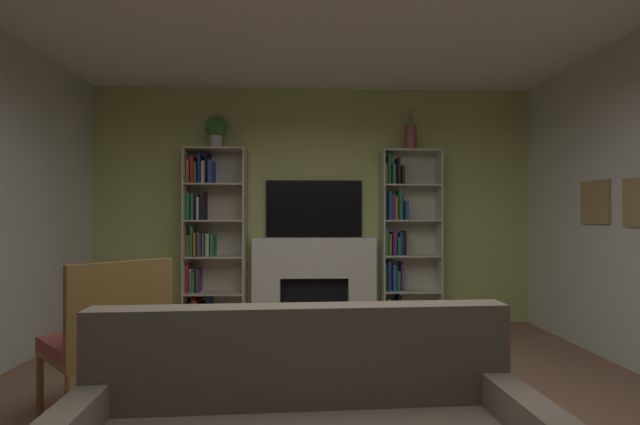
# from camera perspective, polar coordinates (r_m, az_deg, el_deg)

# --- Properties ---
(wall_back_accent) EXTENTS (5.43, 0.06, 2.89)m
(wall_back_accent) POSITION_cam_1_polar(r_m,az_deg,el_deg) (5.50, -0.78, 0.80)
(wall_back_accent) COLOR #B7BF6C
(wall_back_accent) RESTS_ON ground_plane
(fireplace) EXTENTS (1.57, 0.50, 1.06)m
(fireplace) POSITION_cam_1_polar(r_m,az_deg,el_deg) (5.41, -0.74, -8.59)
(fireplace) COLOR white
(fireplace) RESTS_ON ground_plane
(tv) EXTENTS (1.16, 0.06, 0.68)m
(tv) POSITION_cam_1_polar(r_m,az_deg,el_deg) (5.44, -0.76, 0.50)
(tv) COLOR black
(tv) RESTS_ON fireplace
(bookshelf_left) EXTENTS (0.70, 0.34, 2.11)m
(bookshelf_left) POSITION_cam_1_polar(r_m,az_deg,el_deg) (5.46, -13.97, -3.14)
(bookshelf_left) COLOR beige
(bookshelf_left) RESTS_ON ground_plane
(bookshelf_right) EXTENTS (0.70, 0.28, 2.11)m
(bookshelf_right) POSITION_cam_1_polar(r_m,az_deg,el_deg) (5.51, 10.51, -3.34)
(bookshelf_right) COLOR beige
(bookshelf_right) RESTS_ON ground_plane
(potted_plant) EXTENTS (0.26, 0.26, 0.38)m
(potted_plant) POSITION_cam_1_polar(r_m,az_deg,el_deg) (5.50, -13.10, 10.22)
(potted_plant) COLOR beige
(potted_plant) RESTS_ON bookshelf_left
(vase_with_flowers) EXTENTS (0.14, 0.14, 0.49)m
(vase_with_flowers) POSITION_cam_1_polar(r_m,az_deg,el_deg) (5.56, 11.50, 9.46)
(vase_with_flowers) COLOR #904847
(vase_with_flowers) RESTS_ON bookshelf_right
(armchair) EXTENTS (0.88, 0.88, 1.03)m
(armchair) POSITION_cam_1_polar(r_m,az_deg,el_deg) (3.37, -25.16, -13.87)
(armchair) COLOR brown
(armchair) RESTS_ON ground_plane
(coffee_table) EXTENTS (0.80, 0.43, 0.45)m
(coffee_table) POSITION_cam_1_polar(r_m,az_deg,el_deg) (2.76, -2.11, -20.51)
(coffee_table) COLOR brown
(coffee_table) RESTS_ON ground_plane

